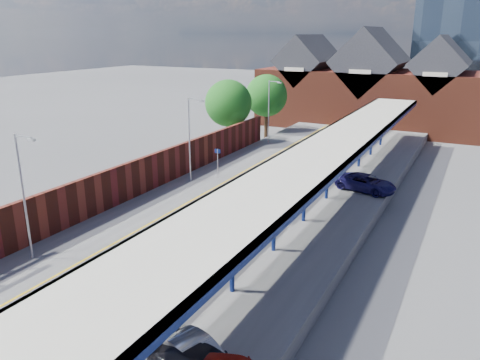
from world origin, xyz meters
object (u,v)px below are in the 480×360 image
object	(u,v)px
lamp_post_b	(24,190)
train	(321,152)
lamp_post_c	(191,134)
lamp_post_d	(270,108)
parked_car_silver	(198,358)
parked_car_blue	(366,183)
platform_sign	(218,158)

from	to	relation	value
lamp_post_b	train	bearing A→B (deg)	73.42
lamp_post_c	lamp_post_d	size ratio (longest dim) A/B	1.00
parked_car_silver	parked_car_blue	size ratio (longest dim) A/B	0.81
train	lamp_post_d	size ratio (longest dim) A/B	9.42
lamp_post_c	train	bearing A→B (deg)	52.89
lamp_post_c	parked_car_blue	bearing A→B (deg)	16.85
lamp_post_b	parked_car_silver	xyz separation A→B (m)	(12.95, -3.59, -3.36)
lamp_post_d	platform_sign	bearing A→B (deg)	-84.44
train	lamp_post_d	distance (m)	10.08
lamp_post_c	parked_car_silver	size ratio (longest dim) A/B	1.83
lamp_post_d	parked_car_blue	size ratio (longest dim) A/B	1.48
lamp_post_c	lamp_post_b	bearing A→B (deg)	-90.00
train	lamp_post_c	xyz separation A→B (m)	(-7.86, -10.38, 2.87)
train	lamp_post_c	size ratio (longest dim) A/B	9.42
parked_car_silver	train	bearing A→B (deg)	27.95
lamp_post_b	lamp_post_d	bearing A→B (deg)	90.00
train	parked_car_blue	xyz separation A→B (m)	(5.72, -6.27, -0.47)
train	platform_sign	distance (m)	10.62
train	parked_car_silver	world-z (taller)	train
platform_sign	parked_car_blue	xyz separation A→B (m)	(12.21, 2.11, -1.03)
lamp_post_c	parked_car_blue	distance (m)	14.57
lamp_post_c	parked_car_silver	world-z (taller)	lamp_post_c
train	parked_car_silver	distance (m)	30.41
platform_sign	parked_car_silver	world-z (taller)	platform_sign
lamp_post_b	lamp_post_d	world-z (taller)	same
platform_sign	parked_car_silver	size ratio (longest dim) A/B	0.66
train	parked_car_blue	distance (m)	8.50
parked_car_silver	lamp_post_b	bearing A→B (deg)	92.79
parked_car_blue	lamp_post_c	bearing A→B (deg)	119.78
train	lamp_post_d	bearing A→B (deg)	144.43
lamp_post_b	parked_car_blue	size ratio (longest dim) A/B	1.48
lamp_post_c	lamp_post_d	bearing A→B (deg)	90.00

